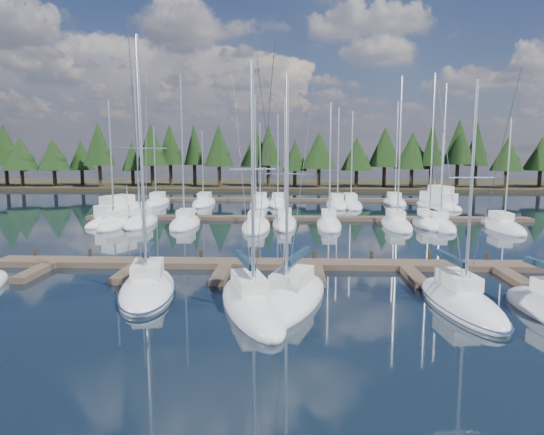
{
  "coord_description": "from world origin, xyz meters",
  "views": [
    {
      "loc": [
        -1.6,
        -14.38,
        8.04
      ],
      "look_at": [
        -3.09,
        22.0,
        2.84
      ],
      "focal_mm": 32.0,
      "sensor_mm": 36.0,
      "label": 1
    }
  ],
  "objects_px": {
    "main_dock": "(315,266)",
    "motor_yacht_left": "(121,218)",
    "front_sailboat_3": "(290,299)",
    "motor_yacht_right": "(438,204)",
    "front_sailboat_1": "(147,289)",
    "front_sailboat_2": "(251,304)",
    "front_sailboat_4": "(460,302)"
  },
  "relations": [
    {
      "from": "main_dock",
      "to": "motor_yacht_left",
      "type": "distance_m",
      "value": 28.23
    },
    {
      "from": "main_dock",
      "to": "motor_yacht_right",
      "type": "xyz_separation_m",
      "value": [
        18.51,
        35.19,
        0.33
      ]
    },
    {
      "from": "front_sailboat_1",
      "to": "motor_yacht_right",
      "type": "bearing_deg",
      "value": 55.57
    },
    {
      "from": "front_sailboat_1",
      "to": "front_sailboat_2",
      "type": "height_order",
      "value": "front_sailboat_1"
    },
    {
      "from": "motor_yacht_left",
      "to": "motor_yacht_right",
      "type": "relative_size",
      "value": 1.0
    },
    {
      "from": "front_sailboat_1",
      "to": "motor_yacht_left",
      "type": "distance_m",
      "value": 27.69
    },
    {
      "from": "front_sailboat_2",
      "to": "front_sailboat_3",
      "type": "xyz_separation_m",
      "value": [
        1.92,
        1.01,
        -0.01
      ]
    },
    {
      "from": "main_dock",
      "to": "motor_yacht_left",
      "type": "xyz_separation_m",
      "value": [
        -20.15,
        19.76,
        0.33
      ]
    },
    {
      "from": "front_sailboat_3",
      "to": "motor_yacht_left",
      "type": "height_order",
      "value": "front_sailboat_3"
    },
    {
      "from": "front_sailboat_2",
      "to": "front_sailboat_3",
      "type": "height_order",
      "value": "front_sailboat_2"
    },
    {
      "from": "front_sailboat_4",
      "to": "main_dock",
      "type": "bearing_deg",
      "value": 133.21
    },
    {
      "from": "motor_yacht_left",
      "to": "motor_yacht_right",
      "type": "distance_m",
      "value": 41.63
    },
    {
      "from": "front_sailboat_4",
      "to": "motor_yacht_right",
      "type": "distance_m",
      "value": 44.21
    },
    {
      "from": "front_sailboat_1",
      "to": "motor_yacht_right",
      "type": "relative_size",
      "value": 1.4
    },
    {
      "from": "front_sailboat_4",
      "to": "front_sailboat_3",
      "type": "bearing_deg",
      "value": 179.15
    },
    {
      "from": "front_sailboat_3",
      "to": "motor_yacht_right",
      "type": "relative_size",
      "value": 1.18
    },
    {
      "from": "front_sailboat_4",
      "to": "motor_yacht_right",
      "type": "bearing_deg",
      "value": 74.98
    },
    {
      "from": "main_dock",
      "to": "front_sailboat_4",
      "type": "distance_m",
      "value": 10.3
    },
    {
      "from": "main_dock",
      "to": "front_sailboat_4",
      "type": "relative_size",
      "value": 3.65
    },
    {
      "from": "front_sailboat_3",
      "to": "front_sailboat_4",
      "type": "distance_m",
      "value": 8.74
    },
    {
      "from": "main_dock",
      "to": "front_sailboat_2",
      "type": "distance_m",
      "value": 9.13
    },
    {
      "from": "main_dock",
      "to": "front_sailboat_4",
      "type": "bearing_deg",
      "value": -46.79
    },
    {
      "from": "front_sailboat_1",
      "to": "main_dock",
      "type": "bearing_deg",
      "value": 31.31
    },
    {
      "from": "main_dock",
      "to": "motor_yacht_left",
      "type": "bearing_deg",
      "value": 135.57
    },
    {
      "from": "motor_yacht_left",
      "to": "motor_yacht_right",
      "type": "xyz_separation_m",
      "value": [
        38.66,
        15.43,
        -0.0
      ]
    },
    {
      "from": "front_sailboat_2",
      "to": "motor_yacht_right",
      "type": "distance_m",
      "value": 48.87
    },
    {
      "from": "front_sailboat_3",
      "to": "front_sailboat_4",
      "type": "height_order",
      "value": "front_sailboat_3"
    },
    {
      "from": "main_dock",
      "to": "front_sailboat_2",
      "type": "bearing_deg",
      "value": -113.22
    },
    {
      "from": "front_sailboat_1",
      "to": "front_sailboat_3",
      "type": "xyz_separation_m",
      "value": [
        7.94,
        -1.53,
        -0.01
      ]
    },
    {
      "from": "main_dock",
      "to": "front_sailboat_3",
      "type": "xyz_separation_m",
      "value": [
        -1.68,
        -7.38,
        0.07
      ]
    },
    {
      "from": "front_sailboat_2",
      "to": "motor_yacht_right",
      "type": "height_order",
      "value": "front_sailboat_2"
    },
    {
      "from": "front_sailboat_1",
      "to": "front_sailboat_3",
      "type": "distance_m",
      "value": 8.09
    }
  ]
}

